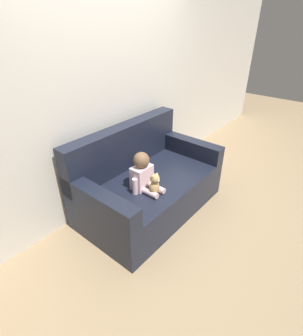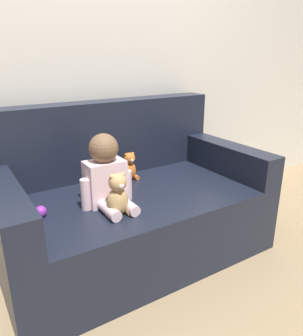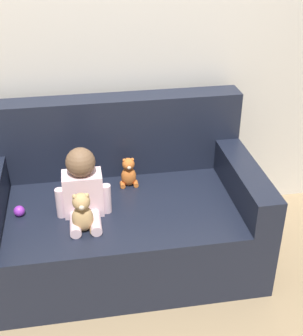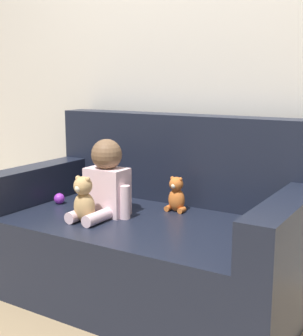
{
  "view_description": "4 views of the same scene",
  "coord_description": "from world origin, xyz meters",
  "px_view_note": "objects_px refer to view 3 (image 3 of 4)",
  "views": [
    {
      "loc": [
        -1.93,
        -1.61,
        2.04
      ],
      "look_at": [
        -0.02,
        -0.03,
        0.58
      ],
      "focal_mm": 28.0,
      "sensor_mm": 36.0,
      "label": 1
    },
    {
      "loc": [
        -0.93,
        -1.69,
        1.27
      ],
      "look_at": [
        0.05,
        -0.15,
        0.64
      ],
      "focal_mm": 35.0,
      "sensor_mm": 36.0,
      "label": 2
    },
    {
      "loc": [
        -0.2,
        -2.36,
        2.04
      ],
      "look_at": [
        0.19,
        -0.01,
        0.67
      ],
      "focal_mm": 50.0,
      "sensor_mm": 36.0,
      "label": 3
    },
    {
      "loc": [
        1.29,
        -2.04,
        1.18
      ],
      "look_at": [
        0.04,
        -0.03,
        0.72
      ],
      "focal_mm": 50.0,
      "sensor_mm": 36.0,
      "label": 4
    }
  ],
  "objects_px": {
    "toy_ball": "(19,211)",
    "person_baby": "(83,187)",
    "couch": "(120,212)",
    "plush_toy_side": "(129,173)",
    "teddy_bear_brown": "(82,214)"
  },
  "relations": [
    {
      "from": "couch",
      "to": "teddy_bear_brown",
      "type": "relative_size",
      "value": 6.84
    },
    {
      "from": "person_baby",
      "to": "toy_ball",
      "type": "relative_size",
      "value": 6.53
    },
    {
      "from": "teddy_bear_brown",
      "to": "person_baby",
      "type": "bearing_deg",
      "value": 85.55
    },
    {
      "from": "couch",
      "to": "person_baby",
      "type": "relative_size",
      "value": 4.03
    },
    {
      "from": "plush_toy_side",
      "to": "toy_ball",
      "type": "distance_m",
      "value": 0.71
    },
    {
      "from": "couch",
      "to": "toy_ball",
      "type": "bearing_deg",
      "value": -169.55
    },
    {
      "from": "plush_toy_side",
      "to": "toy_ball",
      "type": "bearing_deg",
      "value": -161.36
    },
    {
      "from": "plush_toy_side",
      "to": "toy_ball",
      "type": "relative_size",
      "value": 3.11
    },
    {
      "from": "couch",
      "to": "person_baby",
      "type": "height_order",
      "value": "couch"
    },
    {
      "from": "couch",
      "to": "toy_ball",
      "type": "xyz_separation_m",
      "value": [
        -0.59,
        -0.11,
        0.15
      ]
    },
    {
      "from": "teddy_bear_brown",
      "to": "plush_toy_side",
      "type": "xyz_separation_m",
      "value": [
        0.31,
        0.43,
        -0.02
      ]
    },
    {
      "from": "toy_ball",
      "to": "person_baby",
      "type": "bearing_deg",
      "value": -5.82
    },
    {
      "from": "teddy_bear_brown",
      "to": "plush_toy_side",
      "type": "relative_size",
      "value": 1.24
    },
    {
      "from": "couch",
      "to": "teddy_bear_brown",
      "type": "distance_m",
      "value": 0.45
    },
    {
      "from": "person_baby",
      "to": "plush_toy_side",
      "type": "height_order",
      "value": "person_baby"
    }
  ]
}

